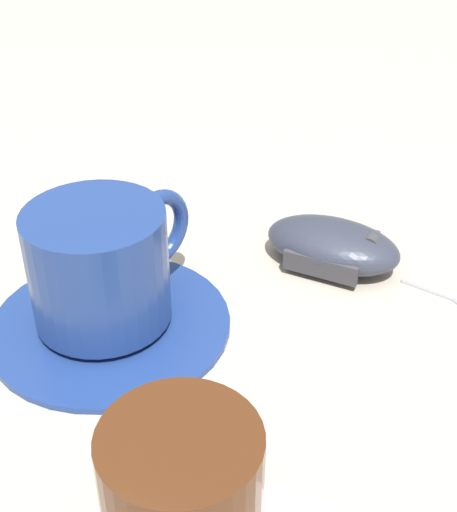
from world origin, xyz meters
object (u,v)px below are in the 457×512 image
object	(u,v)px
saucer	(112,320)
coffee_cup	(103,263)
computer_mouse	(333,245)
drinking_glass	(183,504)

from	to	relation	value
saucer	coffee_cup	world-z (taller)	coffee_cup
saucer	computer_mouse	bearing A→B (deg)	-124.69
computer_mouse	drinking_glass	distance (m)	0.26
drinking_glass	computer_mouse	bearing A→B (deg)	-81.41
saucer	computer_mouse	distance (m)	0.17
computer_mouse	drinking_glass	world-z (taller)	drinking_glass
drinking_glass	saucer	bearing A→B (deg)	-41.85
saucer	coffee_cup	xyz separation A→B (m)	(0.00, -0.00, 0.04)
coffee_cup	computer_mouse	world-z (taller)	coffee_cup
computer_mouse	drinking_glass	xyz separation A→B (m)	(-0.04, 0.25, 0.03)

